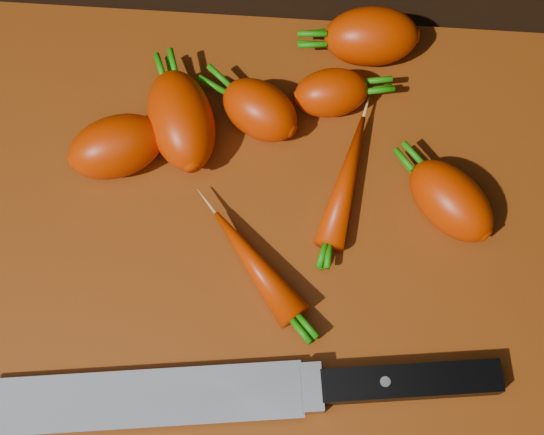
{
  "coord_description": "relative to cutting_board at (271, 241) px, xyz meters",
  "views": [
    {
      "loc": [
        0.01,
        -0.19,
        0.56
      ],
      "look_at": [
        0.0,
        0.01,
        0.03
      ],
      "focal_mm": 50.0,
      "sensor_mm": 36.0,
      "label": 1
    }
  ],
  "objects": [
    {
      "name": "ground",
      "position": [
        0.0,
        0.0,
        -0.01
      ],
      "size": [
        2.0,
        2.0,
        0.01
      ],
      "primitive_type": "cube",
      "color": "black"
    },
    {
      "name": "cutting_board",
      "position": [
        0.0,
        0.0,
        0.0
      ],
      "size": [
        0.5,
        0.4,
        0.01
      ],
      "primitive_type": "cube",
      "color": "#873A0E",
      "rests_on": "ground"
    },
    {
      "name": "carrot_0",
      "position": [
        -0.12,
        0.06,
        0.03
      ],
      "size": [
        0.09,
        0.07,
        0.05
      ],
      "primitive_type": "ellipsoid",
      "rotation": [
        0.0,
        0.0,
        0.43
      ],
      "color": "red",
      "rests_on": "cutting_board"
    },
    {
      "name": "carrot_1",
      "position": [
        -0.02,
        0.1,
        0.03
      ],
      "size": [
        0.08,
        0.07,
        0.04
      ],
      "primitive_type": "ellipsoid",
      "rotation": [
        0.0,
        0.0,
        2.59
      ],
      "color": "red",
      "rests_on": "cutting_board"
    },
    {
      "name": "carrot_2",
      "position": [
        -0.08,
        0.08,
        0.03
      ],
      "size": [
        0.08,
        0.1,
        0.05
      ],
      "primitive_type": "ellipsoid",
      "rotation": [
        0.0,
        0.0,
        1.9
      ],
      "color": "red",
      "rests_on": "cutting_board"
    },
    {
      "name": "carrot_3",
      "position": [
        0.07,
        0.17,
        0.03
      ],
      "size": [
        0.08,
        0.06,
        0.05
      ],
      "primitive_type": "ellipsoid",
      "rotation": [
        0.0,
        0.0,
        3.25
      ],
      "color": "red",
      "rests_on": "cutting_board"
    },
    {
      "name": "carrot_4",
      "position": [
        0.04,
        0.12,
        0.03
      ],
      "size": [
        0.07,
        0.05,
        0.04
      ],
      "primitive_type": "ellipsoid",
      "rotation": [
        0.0,
        0.0,
        0.22
      ],
      "color": "red",
      "rests_on": "cutting_board"
    },
    {
      "name": "carrot_5",
      "position": [
        0.13,
        0.03,
        0.03
      ],
      "size": [
        0.08,
        0.08,
        0.04
      ],
      "primitive_type": "ellipsoid",
      "rotation": [
        0.0,
        0.0,
        2.35
      ],
      "color": "red",
      "rests_on": "cutting_board"
    },
    {
      "name": "carrot_6",
      "position": [
        0.05,
        0.05,
        0.02
      ],
      "size": [
        0.05,
        0.11,
        0.02
      ],
      "primitive_type": "ellipsoid",
      "rotation": [
        0.0,
        0.0,
        1.36
      ],
      "color": "red",
      "rests_on": "cutting_board"
    },
    {
      "name": "carrot_7",
      "position": [
        -0.01,
        -0.03,
        0.02
      ],
      "size": [
        0.08,
        0.09,
        0.03
      ],
      "primitive_type": "ellipsoid",
      "rotation": [
        0.0,
        0.0,
        2.28
      ],
      "color": "red",
      "rests_on": "cutting_board"
    },
    {
      "name": "knife",
      "position": [
        -0.06,
        -0.12,
        0.01
      ],
      "size": [
        0.36,
        0.08,
        0.02
      ],
      "rotation": [
        0.0,
        0.0,
        0.13
      ],
      "color": "gray",
      "rests_on": "cutting_board"
    }
  ]
}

